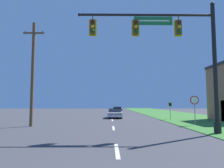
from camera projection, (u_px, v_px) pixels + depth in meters
grass_verge_right at (182, 116)px, 32.67m from camera, size 10.00×110.00×0.04m
road_center_line at (112, 120)px, 24.60m from camera, size 0.16×34.80×0.01m
signal_mast at (178, 50)px, 13.91m from camera, size 8.98×0.47×8.42m
car_ahead at (115, 113)px, 28.62m from camera, size 2.03×4.65×1.19m
far_car at (117, 110)px, 45.79m from camera, size 1.82×4.45×1.19m
stop_sign at (195, 104)px, 18.85m from camera, size 0.76×0.07×2.50m
route_sign_post at (170, 107)px, 25.48m from camera, size 0.55×0.06×2.03m
utility_pole_near at (33, 72)px, 18.30m from camera, size 1.80×0.26×8.77m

